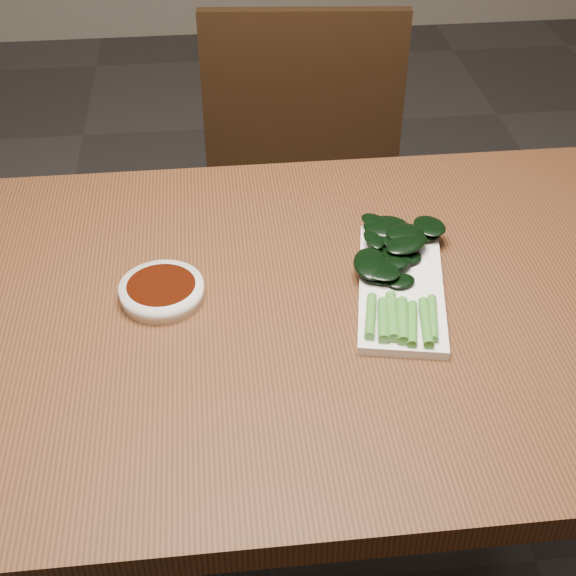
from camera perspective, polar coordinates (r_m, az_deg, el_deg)
The scene contains 5 objects.
table at distance 1.21m, azimuth -1.63°, elevation -3.75°, with size 1.40×0.80×0.75m.
chair_far at distance 1.86m, azimuth 1.12°, elevation 6.09°, with size 0.50×0.50×0.89m.
sauce_bowl at distance 1.17m, azimuth -8.96°, elevation -0.21°, with size 0.12×0.12×0.03m.
serving_plate at distance 1.19m, azimuth 8.02°, elevation 0.08°, with size 0.18×0.31×0.01m.
gai_lan at distance 1.21m, azimuth 7.64°, elevation 1.96°, with size 0.18×0.31×0.03m.
Camera 1 is at (-0.06, -0.89, 1.49)m, focal length 50.00 mm.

